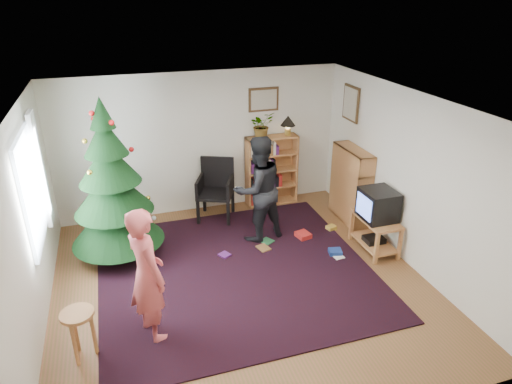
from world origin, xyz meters
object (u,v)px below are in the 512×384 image
object	(u,v)px
person_standing	(147,275)
potted_plant	(262,125)
picture_right	(351,103)
stool	(79,323)
picture_back	(264,99)
person_by_chair	(258,189)
bookshelf_right	(351,184)
table_lamp	(288,122)
armchair	(214,186)
tv_stand	(375,231)
bookshelf_back	(272,170)
christmas_tree	(113,195)
crt_tv	(378,205)

from	to	relation	value
person_standing	potted_plant	world-z (taller)	potted_plant
picture_right	stool	bearing A→B (deg)	-150.78
picture_back	person_by_chair	world-z (taller)	picture_back
picture_back	bookshelf_right	bearing A→B (deg)	-45.11
person_standing	table_lamp	bearing A→B (deg)	-65.62
picture_back	armchair	size ratio (longest dim) A/B	0.52
picture_right	bookshelf_right	size ratio (longest dim) A/B	0.46
armchair	tv_stand	bearing A→B (deg)	-18.25
picture_right	bookshelf_right	xyz separation A→B (m)	(-0.14, -0.47, -1.29)
person_standing	bookshelf_back	bearing A→B (deg)	-62.44
potted_plant	table_lamp	xyz separation A→B (m)	(0.50, 0.00, 0.01)
stool	table_lamp	bearing A→B (deg)	40.80
armchair	person_standing	xyz separation A→B (m)	(-1.39, -2.76, 0.25)
bookshelf_back	christmas_tree	bearing A→B (deg)	-159.06
crt_tv	armchair	bearing A→B (deg)	138.04
picture_back	christmas_tree	distance (m)	3.11
picture_back	table_lamp	world-z (taller)	picture_back
picture_back	stool	distance (m)	4.79
bookshelf_back	table_lamp	xyz separation A→B (m)	(0.30, 0.00, 0.88)
picture_back	christmas_tree	xyz separation A→B (m)	(-2.71, -1.22, -0.93)
armchair	person_by_chair	distance (m)	1.14
person_by_chair	table_lamp	world-z (taller)	person_by_chair
christmas_tree	potted_plant	distance (m)	2.88
tv_stand	person_by_chair	world-z (taller)	person_by_chair
picture_back	tv_stand	distance (m)	2.97
bookshelf_back	potted_plant	xyz separation A→B (m)	(-0.20, 0.00, 0.87)
picture_right	table_lamp	world-z (taller)	picture_right
bookshelf_right	person_by_chair	xyz separation A→B (m)	(-1.73, -0.15, 0.20)
table_lamp	christmas_tree	bearing A→B (deg)	-160.92
person_by_chair	table_lamp	distance (m)	1.68
picture_back	bookshelf_right	size ratio (longest dim) A/B	0.42
bookshelf_right	armchair	bearing A→B (deg)	69.27
bookshelf_back	person_standing	world-z (taller)	person_standing
bookshelf_right	crt_tv	world-z (taller)	bookshelf_right
stool	table_lamp	world-z (taller)	table_lamp
armchair	person_standing	distance (m)	3.10
picture_right	crt_tv	xyz separation A→B (m)	(-0.26, -1.52, -1.17)
picture_right	bookshelf_right	world-z (taller)	picture_right
bookshelf_back	armchair	size ratio (longest dim) A/B	1.22
tv_stand	picture_right	bearing A→B (deg)	80.45
christmas_tree	picture_back	bearing A→B (deg)	24.20
christmas_tree	potted_plant	bearing A→B (deg)	22.38
picture_right	christmas_tree	bearing A→B (deg)	-173.06
picture_back	bookshelf_right	world-z (taller)	picture_back
picture_back	person_standing	distance (m)	4.10
picture_back	person_by_chair	bearing A→B (deg)	-111.72
table_lamp	crt_tv	bearing A→B (deg)	-72.88
armchair	person_by_chair	bearing A→B (deg)	-39.67
person_by_chair	person_standing	bearing A→B (deg)	29.36
armchair	stool	distance (m)	3.62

